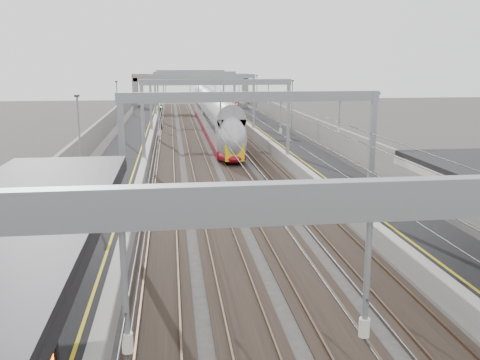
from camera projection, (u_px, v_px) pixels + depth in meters
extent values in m
cube|color=black|center=(127.00, 157.00, 48.83)|extent=(4.00, 120.00, 1.00)
cube|color=black|center=(298.00, 154.00, 50.82)|extent=(4.00, 120.00, 1.00)
cube|color=black|center=(166.00, 161.00, 49.36)|extent=(2.40, 140.00, 0.08)
cube|color=brown|center=(158.00, 161.00, 49.25)|extent=(0.07, 140.00, 0.14)
cube|color=brown|center=(174.00, 160.00, 49.43)|extent=(0.07, 140.00, 0.14)
cube|color=black|center=(198.00, 161.00, 49.74)|extent=(2.40, 140.00, 0.08)
cube|color=brown|center=(191.00, 160.00, 49.63)|extent=(0.07, 140.00, 0.14)
cube|color=brown|center=(206.00, 160.00, 49.81)|extent=(0.07, 140.00, 0.14)
cube|color=black|center=(230.00, 160.00, 50.11)|extent=(2.40, 140.00, 0.08)
cube|color=brown|center=(223.00, 159.00, 50.00)|extent=(0.07, 140.00, 0.14)
cube|color=brown|center=(238.00, 159.00, 50.18)|extent=(0.07, 140.00, 0.14)
cube|color=black|center=(262.00, 159.00, 50.49)|extent=(2.40, 140.00, 0.08)
cube|color=brown|center=(254.00, 159.00, 50.38)|extent=(0.07, 140.00, 0.14)
cube|color=brown|center=(269.00, 158.00, 50.56)|extent=(0.07, 140.00, 0.14)
cube|color=gray|center=(123.00, 161.00, 25.95)|extent=(0.28, 0.28, 6.60)
cube|color=gray|center=(372.00, 156.00, 27.52)|extent=(0.28, 0.28, 6.60)
cube|color=gray|center=(251.00, 97.00, 26.07)|extent=(13.00, 0.25, 0.50)
cube|color=gray|center=(143.00, 119.00, 45.32)|extent=(0.28, 0.28, 6.60)
cube|color=gray|center=(288.00, 117.00, 46.89)|extent=(0.28, 0.28, 6.60)
cube|color=gray|center=(216.00, 82.00, 45.45)|extent=(13.00, 0.25, 0.50)
cube|color=gray|center=(151.00, 102.00, 64.69)|extent=(0.28, 0.28, 6.60)
cube|color=gray|center=(254.00, 101.00, 66.26)|extent=(0.28, 0.28, 6.60)
cube|color=gray|center=(202.00, 76.00, 64.82)|extent=(13.00, 0.25, 0.50)
cube|color=gray|center=(155.00, 93.00, 84.06)|extent=(0.28, 0.28, 6.60)
cube|color=gray|center=(235.00, 92.00, 85.63)|extent=(0.28, 0.28, 6.60)
cube|color=gray|center=(195.00, 73.00, 84.19)|extent=(13.00, 0.25, 0.50)
cube|color=gray|center=(158.00, 88.00, 101.49)|extent=(0.28, 0.28, 6.60)
cube|color=gray|center=(224.00, 87.00, 103.07)|extent=(0.28, 0.28, 6.60)
cube|color=gray|center=(191.00, 71.00, 101.62)|extent=(13.00, 0.25, 0.50)
cylinder|color=#262628|center=(165.00, 98.00, 53.03)|extent=(0.03, 140.00, 0.03)
cylinder|color=#262628|center=(195.00, 98.00, 53.41)|extent=(0.03, 140.00, 0.03)
cylinder|color=#262628|center=(225.00, 98.00, 53.78)|extent=(0.03, 140.00, 0.03)
cylinder|color=#262628|center=(254.00, 98.00, 54.15)|extent=(0.03, 140.00, 0.03)
cylinder|color=black|center=(2.00, 244.00, 18.05)|extent=(0.20, 0.20, 4.00)
cube|color=black|center=(5.00, 350.00, 8.42)|extent=(1.60, 0.15, 0.55)
cube|color=#FD5805|center=(3.00, 353.00, 8.34)|extent=(1.50, 0.02, 0.42)
cube|color=gray|center=(191.00, 77.00, 101.87)|extent=(22.00, 2.20, 1.40)
cube|color=gray|center=(136.00, 94.00, 101.23)|extent=(1.00, 2.20, 6.20)
cube|color=gray|center=(245.00, 93.00, 103.85)|extent=(1.00, 2.20, 6.20)
cube|color=gray|center=(91.00, 146.00, 48.19)|extent=(0.30, 120.00, 3.20)
cube|color=gray|center=(331.00, 142.00, 50.99)|extent=(0.30, 120.00, 3.20)
cube|color=maroon|center=(220.00, 139.00, 59.82)|extent=(2.67, 22.71, 0.79)
cube|color=gray|center=(220.00, 122.00, 59.41)|extent=(2.67, 22.71, 2.96)
cube|color=black|center=(228.00, 154.00, 52.18)|extent=(1.98, 2.37, 0.49)
cube|color=maroon|center=(207.00, 118.00, 82.20)|extent=(2.67, 22.71, 0.79)
cube|color=gray|center=(206.00, 106.00, 81.80)|extent=(2.67, 22.71, 2.96)
cube|color=black|center=(210.00, 126.00, 74.57)|extent=(1.98, 2.37, 0.49)
ellipsoid|color=gray|center=(232.00, 140.00, 48.29)|extent=(2.67, 5.14, 4.15)
cube|color=yellow|center=(235.00, 153.00, 46.42)|extent=(1.68, 0.12, 1.48)
cube|color=black|center=(234.00, 135.00, 46.53)|extent=(1.58, 0.57, 0.93)
cylinder|color=black|center=(161.00, 120.00, 71.23)|extent=(0.12, 0.12, 3.00)
cube|color=black|center=(161.00, 108.00, 70.88)|extent=(0.32, 0.22, 0.75)
sphere|color=#0CE526|center=(161.00, 107.00, 70.72)|extent=(0.16, 0.16, 0.16)
cylinder|color=black|center=(220.00, 115.00, 77.47)|extent=(0.12, 0.12, 3.00)
cube|color=black|center=(220.00, 104.00, 77.13)|extent=(0.32, 0.22, 0.75)
sphere|color=#0CE526|center=(220.00, 103.00, 76.97)|extent=(0.16, 0.16, 0.16)
cylinder|color=black|center=(237.00, 116.00, 76.00)|extent=(0.12, 0.12, 3.00)
cube|color=black|center=(237.00, 105.00, 75.66)|extent=(0.32, 0.22, 0.75)
sphere|color=red|center=(237.00, 104.00, 75.50)|extent=(0.16, 0.16, 0.16)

